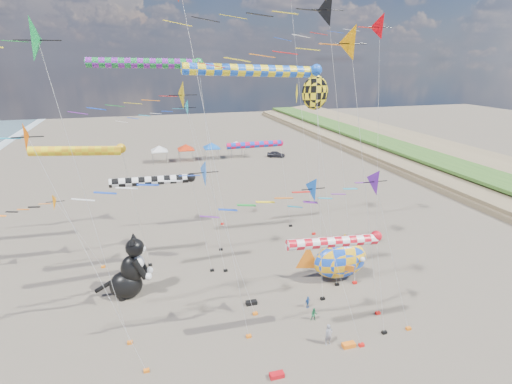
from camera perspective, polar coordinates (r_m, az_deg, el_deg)
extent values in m
cone|color=black|center=(34.00, 11.23, 24.16)|extent=(2.76, 2.96, 3.05)
cylinder|color=#B2B2B2|center=(35.41, 12.53, 5.62)|extent=(3.36, 0.02, 22.34)
cube|color=black|center=(40.04, 13.56, -9.90)|extent=(0.36, 0.24, 0.20)
cone|color=orange|center=(38.68, -25.02, -1.05)|extent=(1.57, 1.68, 1.73)
cylinder|color=#B2B2B2|center=(39.74, -22.95, -5.69)|extent=(1.99, 0.02, 7.01)
cube|color=black|center=(41.05, -20.98, -9.93)|extent=(0.36, 0.24, 0.20)
cylinder|color=#B2B2B2|center=(41.45, 7.06, 9.64)|extent=(3.11, 0.02, 25.03)
cube|color=black|center=(45.60, 8.25, -5.91)|extent=(0.36, 0.24, 0.20)
cone|color=orange|center=(25.96, 13.87, 19.95)|extent=(2.12, 2.27, 2.33)
cylinder|color=#B2B2B2|center=(28.35, 15.65, -0.62)|extent=(3.77, 0.02, 19.67)
cube|color=black|center=(33.62, 17.01, -16.20)|extent=(0.36, 0.24, 0.20)
cone|color=blue|center=(26.54, -5.88, 3.29)|extent=(1.83, 1.96, 2.02)
cylinder|color=#B2B2B2|center=(28.91, -2.78, -7.92)|extent=(2.78, 0.02, 11.88)
cube|color=black|center=(32.21, -0.12, -16.96)|extent=(0.36, 0.24, 0.20)
cone|color=#E0B40D|center=(32.75, -8.84, 13.54)|extent=(2.34, 2.50, 2.58)
cylinder|color=#B2B2B2|center=(34.50, -6.43, 0.22)|extent=(2.17, 0.02, 16.08)
cube|color=black|center=(37.90, -4.37, -11.11)|extent=(0.36, 0.24, 0.20)
cone|color=blue|center=(23.33, 10.13, -0.27)|extent=(1.56, 1.67, 1.72)
cylinder|color=#B2B2B2|center=(26.39, 12.70, -11.74)|extent=(3.31, 0.02, 11.40)
cube|color=black|center=(30.25, 14.83, -20.38)|extent=(0.36, 0.24, 0.20)
cone|color=#10933A|center=(24.76, -26.42, 18.89)|extent=(2.35, 2.51, 2.59)
cylinder|color=#B2B2B2|center=(26.18, -21.51, -2.77)|extent=(1.77, 0.02, 19.73)
cube|color=black|center=(30.83, -17.56, -19.81)|extent=(0.36, 0.24, 0.20)
cone|color=#0DADBD|center=(44.05, -7.90, 12.07)|extent=(1.82, 1.95, 2.01)
cylinder|color=#B2B2B2|center=(45.49, -6.28, 3.35)|extent=(2.00, 0.02, 14.00)
cube|color=black|center=(47.91, -4.82, -4.55)|extent=(0.36, 0.24, 0.20)
cylinder|color=#B2B2B2|center=(24.52, -3.12, 0.91)|extent=(1.72, 0.02, 22.78)
cube|color=black|center=(30.08, -1.05, -19.90)|extent=(0.36, 0.24, 0.20)
cone|color=#551597|center=(26.63, 20.28, 1.43)|extent=(1.74, 1.86, 1.92)
cylinder|color=#B2B2B2|center=(29.28, 20.63, -9.24)|extent=(2.01, 0.02, 11.50)
cube|color=black|center=(32.71, 20.94, -17.74)|extent=(0.36, 0.24, 0.20)
cone|color=red|center=(42.29, 17.72, 21.58)|extent=(2.50, 2.67, 2.76)
cylinder|color=#B2B2B2|center=(43.37, 17.25, 7.09)|extent=(1.67, 0.02, 21.67)
cube|color=black|center=(46.97, 16.86, -5.81)|extent=(0.36, 0.24, 0.20)
cone|color=#E15803|center=(22.19, -27.61, 6.67)|extent=(1.61, 1.72, 1.77)
cylinder|color=#B2B2B2|center=(24.35, -20.96, -10.41)|extent=(3.46, 0.02, 15.03)
cube|color=black|center=(28.43, -15.37, -23.38)|extent=(0.36, 0.24, 0.20)
cylinder|color=blue|center=(26.62, -0.60, 16.96)|extent=(8.95, 0.74, 0.74)
sphere|color=blue|center=(28.16, 8.61, 16.85)|extent=(0.78, 0.78, 0.78)
cylinder|color=#B2B2B2|center=(30.08, 9.09, -0.66)|extent=(1.52, 0.02, 18.08)
cube|color=black|center=(34.32, 9.49, -14.78)|extent=(0.36, 0.24, 0.20)
cylinder|color=black|center=(34.11, -14.77, 1.58)|extent=(6.58, 0.76, 0.76)
sphere|color=black|center=(34.31, -9.29, 2.06)|extent=(0.79, 0.79, 0.79)
cylinder|color=#B2B2B2|center=(35.95, -7.72, -4.91)|extent=(1.52, 0.02, 9.23)
cube|color=black|center=(38.05, -6.29, -11.05)|extent=(0.36, 0.24, 0.20)
cylinder|color=red|center=(25.66, 10.96, -7.02)|extent=(6.16, 0.69, 0.69)
sphere|color=red|center=(27.12, 16.81, -6.07)|extent=(0.73, 0.73, 0.73)
cylinder|color=#B2B2B2|center=(29.30, 17.36, -12.89)|extent=(1.52, 0.02, 7.88)
cube|color=black|center=(31.78, 17.86, -18.55)|extent=(0.36, 0.24, 0.20)
cylinder|color=#177E33|center=(36.74, -15.76, 17.29)|extent=(9.30, 0.84, 0.84)
sphere|color=#177E33|center=(37.13, -8.24, 17.77)|extent=(0.88, 0.88, 0.88)
cylinder|color=#B2B2B2|center=(38.45, -6.51, 3.96)|extent=(1.52, 0.02, 18.44)
cube|color=black|center=(41.78, -5.03, -8.16)|extent=(0.36, 0.24, 0.20)
cylinder|color=#D40E42|center=(43.01, -0.28, 6.78)|extent=(5.94, 0.67, 0.67)
sphere|color=#D40E42|center=(43.90, 3.48, 6.99)|extent=(0.71, 0.71, 0.71)
cylinder|color=#B2B2B2|center=(45.42, 4.25, 0.80)|extent=(1.52, 0.02, 10.07)
cube|color=black|center=(47.39, 4.96, -4.82)|extent=(0.36, 0.24, 0.20)
cylinder|color=yellow|center=(36.55, -24.34, 5.37)|extent=(7.15, 0.81, 0.81)
sphere|color=yellow|center=(36.20, -18.73, 5.92)|extent=(0.85, 0.85, 0.85)
cylinder|color=#B2B2B2|center=(37.75, -16.71, -2.52)|extent=(1.52, 0.02, 11.52)
cube|color=black|center=(40.04, -14.88, -10.01)|extent=(0.36, 0.24, 0.20)
ellipsoid|color=yellow|center=(32.24, 8.44, 13.86)|extent=(2.20, 0.40, 2.64)
cone|color=yellow|center=(31.65, 5.89, 13.87)|extent=(0.12, 1.80, 1.80)
cylinder|color=#B2B2B2|center=(33.41, 10.06, -0.38)|extent=(2.03, 2.03, 16.29)
cube|color=black|center=(36.41, 11.49, -12.80)|extent=(0.36, 0.24, 0.20)
ellipsoid|color=blue|center=(36.42, 11.97, -9.53)|extent=(5.37, 3.20, 3.35)
cone|color=orange|center=(35.25, 7.73, -10.27)|extent=(2.41, 0.75, 2.46)
cone|color=yellow|center=(35.78, 12.47, -7.10)|extent=(1.76, 0.56, 1.79)
cylinder|color=#B2B2B2|center=(37.15, 13.83, -11.26)|extent=(0.39, 1.04, 1.39)
cube|color=red|center=(37.00, 13.92, -12.45)|extent=(0.36, 0.24, 0.20)
imported|color=gray|center=(29.52, 10.32, -19.41)|extent=(0.61, 0.44, 1.57)
imported|color=#207042|center=(31.69, 8.29, -16.93)|extent=(0.60, 0.52, 1.04)
imported|color=#214D98|center=(33.02, 7.39, -15.32)|extent=(0.63, 0.46, 0.99)
cube|color=red|center=(27.25, 2.99, -24.67)|extent=(0.90, 0.44, 0.30)
cube|color=orange|center=(29.97, 13.10, -20.51)|extent=(0.90, 0.44, 0.30)
cube|color=black|center=(33.30, -0.66, -15.53)|extent=(0.90, 0.44, 0.30)
cube|color=silver|center=(78.05, -13.63, 5.72)|extent=(3.00, 3.00, 0.15)
pyramid|color=silver|center=(77.84, -13.69, 6.47)|extent=(4.20, 4.20, 1.00)
cylinder|color=#999999|center=(77.00, -14.48, 4.60)|extent=(0.08, 0.08, 2.20)
cylinder|color=#999999|center=(77.10, -12.55, 4.76)|extent=(0.08, 0.08, 2.20)
cylinder|color=#999999|center=(79.53, -14.56, 5.02)|extent=(0.08, 0.08, 2.20)
cylinder|color=#999999|center=(79.63, -12.69, 5.18)|extent=(0.08, 0.08, 2.20)
cube|color=red|center=(78.41, -9.97, 6.01)|extent=(3.00, 3.00, 0.15)
pyramid|color=red|center=(78.19, -10.01, 6.77)|extent=(4.20, 4.20, 1.00)
cylinder|color=#999999|center=(77.28, -10.77, 4.91)|extent=(0.08, 0.08, 2.20)
cylinder|color=#999999|center=(77.55, -8.85, 5.06)|extent=(0.08, 0.08, 2.20)
cylinder|color=#999999|center=(79.80, -10.96, 5.32)|extent=(0.08, 0.08, 2.20)
cylinder|color=#999999|center=(80.06, -9.11, 5.47)|extent=(0.08, 0.08, 2.20)
cube|color=blue|center=(79.08, -6.35, 6.28)|extent=(3.00, 3.00, 0.15)
pyramid|color=blue|center=(78.87, -6.38, 7.03)|extent=(4.20, 4.20, 1.00)
cylinder|color=#999999|center=(77.87, -7.10, 5.20)|extent=(0.08, 0.08, 2.20)
cylinder|color=#999999|center=(78.31, -5.22, 5.34)|extent=(0.08, 0.08, 2.20)
cylinder|color=#999999|center=(80.38, -7.40, 5.60)|extent=(0.08, 0.08, 2.20)
cylinder|color=#999999|center=(80.80, -5.58, 5.74)|extent=(0.08, 0.08, 2.20)
cube|color=silver|center=(80.06, -2.81, 6.52)|extent=(3.00, 3.00, 0.15)
pyramid|color=silver|center=(79.85, -2.82, 7.26)|extent=(4.20, 4.20, 1.00)
cylinder|color=#999999|center=(78.78, -3.50, 5.46)|extent=(0.08, 0.08, 2.20)
cylinder|color=#999999|center=(79.38, -1.66, 5.59)|extent=(0.08, 0.08, 2.20)
cylinder|color=#999999|center=(81.26, -3.91, 5.85)|extent=(0.08, 0.08, 2.20)
cylinder|color=#999999|center=(81.83, -2.12, 5.97)|extent=(0.08, 0.08, 2.20)
imported|color=#26262D|center=(80.63, 2.88, 5.42)|extent=(3.86, 2.92, 1.23)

